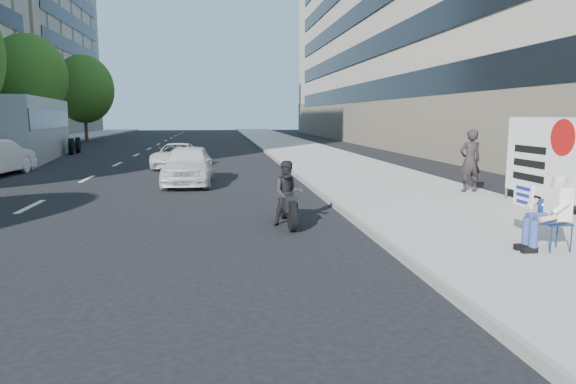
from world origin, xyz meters
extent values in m
plane|color=black|center=(0.00, 0.00, 0.00)|extent=(160.00, 160.00, 0.00)
cube|color=#A19E97|center=(4.00, 20.00, 0.07)|extent=(5.00, 120.00, 0.15)
cube|color=#9D9487|center=(17.00, 32.00, 10.00)|extent=(14.00, 70.00, 20.00)
cylinder|color=#382616|center=(-13.70, 30.00, 1.49)|extent=(0.30, 0.30, 2.97)
ellipsoid|color=#265516|center=(-13.70, 30.00, 4.89)|extent=(4.80, 4.80, 5.52)
cylinder|color=#382616|center=(-13.70, 44.00, 1.31)|extent=(0.30, 0.30, 2.62)
ellipsoid|color=#265516|center=(-13.70, 44.00, 4.79)|extent=(5.40, 5.40, 6.21)
cylinder|color=navy|center=(3.83, 1.36, 0.38)|extent=(0.02, 0.02, 0.45)
cylinder|color=navy|center=(4.19, 1.36, 0.38)|extent=(0.02, 0.02, 0.45)
cylinder|color=navy|center=(3.83, 1.72, 0.38)|extent=(0.02, 0.02, 0.45)
cylinder|color=navy|center=(4.19, 1.72, 0.38)|extent=(0.02, 0.02, 0.45)
cube|color=navy|center=(4.01, 1.54, 0.61)|extent=(0.40, 0.40, 0.03)
cube|color=navy|center=(4.01, 1.73, 0.80)|extent=(0.40, 0.02, 0.40)
cylinder|color=navy|center=(3.79, 1.44, 0.70)|extent=(0.44, 0.17, 0.17)
cylinder|color=navy|center=(3.57, 1.44, 0.47)|extent=(0.14, 0.14, 0.46)
cube|color=black|center=(3.51, 1.44, 0.20)|extent=(0.26, 0.11, 0.10)
cylinder|color=navy|center=(3.79, 1.64, 0.70)|extent=(0.44, 0.17, 0.17)
cylinder|color=navy|center=(3.57, 1.64, 0.47)|extent=(0.14, 0.14, 0.46)
cube|color=black|center=(3.51, 1.64, 0.20)|extent=(0.26, 0.11, 0.10)
cube|color=silver|center=(4.03, 1.54, 0.96)|extent=(0.26, 0.42, 0.56)
sphere|color=tan|center=(4.03, 1.54, 1.33)|extent=(0.23, 0.23, 0.23)
ellipsoid|color=gray|center=(4.05, 1.54, 1.36)|extent=(0.22, 0.24, 0.19)
ellipsoid|color=gray|center=(3.95, 1.54, 1.26)|extent=(0.10, 0.14, 0.13)
cylinder|color=silver|center=(3.91, 1.30, 0.93)|extent=(0.30, 0.10, 0.25)
cylinder|color=tan|center=(3.71, 1.30, 0.75)|extent=(0.29, 0.09, 0.14)
cylinder|color=silver|center=(3.96, 1.80, 0.98)|extent=(0.26, 0.20, 0.32)
cylinder|color=tan|center=(3.83, 1.94, 0.88)|extent=(0.30, 0.21, 0.18)
cube|color=white|center=(3.76, 2.09, 1.01)|extent=(0.03, 0.55, 0.40)
imported|color=black|center=(5.80, 8.04, 1.07)|extent=(0.69, 0.47, 1.84)
cylinder|color=#4C4C4C|center=(6.20, 6.70, 1.25)|extent=(0.06, 0.06, 2.20)
cube|color=silver|center=(6.18, 5.20, 1.40)|extent=(0.04, 3.00, 1.90)
cylinder|color=#A50C0C|center=(6.16, 4.50, 1.90)|extent=(0.01, 0.84, 0.84)
cube|color=black|center=(6.16, 5.70, 1.55)|extent=(0.01, 1.30, 0.18)
cube|color=black|center=(6.16, 5.70, 1.20)|extent=(0.01, 1.30, 0.18)
cube|color=black|center=(6.16, 5.70, 0.85)|extent=(0.01, 1.30, 0.18)
imported|color=silver|center=(-2.59, 11.93, 0.69)|extent=(1.75, 4.11, 1.39)
imported|color=silver|center=(-3.41, 17.84, 0.56)|extent=(2.34, 4.23, 1.12)
cylinder|color=black|center=(-0.05, 4.16, 0.32)|extent=(0.14, 0.64, 0.64)
cylinder|color=black|center=(-0.05, 5.56, 0.32)|extent=(0.14, 0.64, 0.64)
cube|color=black|center=(-0.05, 4.86, 0.55)|extent=(0.28, 1.21, 0.35)
imported|color=black|center=(-0.05, 4.76, 0.71)|extent=(0.71, 0.56, 1.42)
cube|color=gray|center=(-11.73, 23.38, 1.65)|extent=(4.06, 12.22, 3.30)
cube|color=black|center=(-13.00, 23.38, 2.20)|extent=(1.58, 11.41, 1.00)
cube|color=black|center=(-10.46, 23.38, 2.20)|extent=(1.58, 11.41, 1.00)
cylinder|color=black|center=(-10.48, 18.88, 0.50)|extent=(0.38, 1.02, 1.00)
cylinder|color=black|center=(-10.48, 20.88, 0.50)|extent=(0.38, 1.02, 1.00)
cylinder|color=black|center=(-12.98, 26.88, 0.50)|extent=(0.38, 1.02, 1.00)
cylinder|color=black|center=(-10.48, 26.88, 0.50)|extent=(0.38, 1.02, 1.00)
cylinder|color=black|center=(-12.98, 28.38, 0.50)|extent=(0.38, 1.02, 1.00)
cylinder|color=black|center=(-10.48, 28.38, 0.50)|extent=(0.38, 1.02, 1.00)
camera|label=1|loc=(-1.54, -6.16, 2.40)|focal=32.00mm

